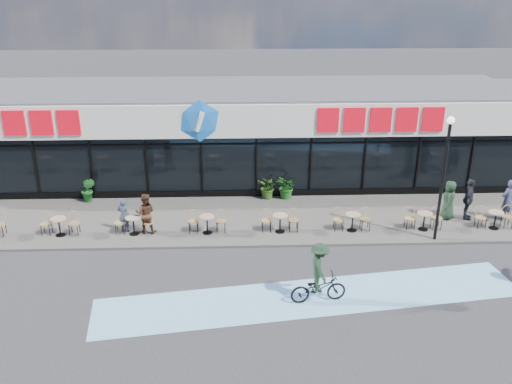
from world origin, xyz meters
TOP-DOWN VIEW (x-y plane):
  - ground at (0.00, 0.00)m, footprint 120.00×120.00m
  - sidewalk at (0.00, 4.50)m, footprint 44.00×5.00m
  - bike_lane at (4.00, -1.50)m, footprint 14.17×4.13m
  - building at (-0.00, 9.93)m, footprint 30.60×6.57m
  - lamp_post at (9.36, 2.30)m, footprint 0.28×0.28m
  - bistro_set_2 at (-5.47, 3.25)m, footprint 1.54×0.62m
  - bistro_set_3 at (-2.54, 3.25)m, footprint 1.54×0.62m
  - bistro_set_4 at (0.39, 3.25)m, footprint 1.54×0.62m
  - bistro_set_5 at (3.32, 3.25)m, footprint 1.54×0.62m
  - bistro_set_6 at (6.25, 3.25)m, footprint 1.54×0.62m
  - bistro_set_7 at (9.18, 3.25)m, footprint 1.54×0.62m
  - bistro_set_8 at (12.12, 3.25)m, footprint 1.54×0.62m
  - potted_plant_left at (-5.17, 6.58)m, footprint 0.68×0.57m
  - potted_plant_mid at (3.04, 6.71)m, footprint 1.26×1.25m
  - potted_plant_right at (3.90, 6.65)m, footprint 1.24×1.28m
  - patron_left at (-2.95, 3.42)m, footprint 0.59×0.45m
  - patron_right at (-2.06, 3.33)m, footprint 0.83×0.66m
  - pedestrian_a at (10.52, 4.18)m, footprint 0.80×0.97m
  - pedestrian_b at (11.34, 4.14)m, footprint 0.81×1.15m
  - pedestrian_c at (12.93, 3.98)m, footprint 0.78×0.66m
  - cyclist_a at (4.17, -1.71)m, footprint 1.89×1.12m

SIDE VIEW (x-z plane):
  - ground at x=0.00m, z-range 0.00..0.00m
  - bike_lane at x=4.00m, z-range 0.00..0.01m
  - sidewalk at x=0.00m, z-range 0.00..0.10m
  - bistro_set_2 at x=-5.47m, z-range 0.11..1.01m
  - bistro_set_3 at x=-2.54m, z-range 0.11..1.01m
  - bistro_set_4 at x=0.39m, z-range 0.11..1.01m
  - bistro_set_5 at x=3.32m, z-range 0.11..1.01m
  - bistro_set_6 at x=6.25m, z-range 0.11..1.01m
  - bistro_set_7 at x=9.18m, z-range 0.11..1.01m
  - bistro_set_8 at x=12.12m, z-range 0.11..1.01m
  - potted_plant_mid at x=3.04m, z-range 0.10..1.16m
  - potted_plant_right at x=3.90m, z-range 0.10..1.19m
  - potted_plant_left at x=-5.17m, z-range 0.10..1.26m
  - patron_left at x=-2.95m, z-range 0.10..1.52m
  - cyclist_a at x=4.17m, z-range -0.18..1.89m
  - patron_right at x=-2.06m, z-range 0.10..1.76m
  - pedestrian_a at x=10.52m, z-range 0.10..1.80m
  - pedestrian_b at x=11.34m, z-range 0.10..1.90m
  - pedestrian_c at x=12.93m, z-range 0.10..1.90m
  - building at x=0.00m, z-range -0.04..4.71m
  - lamp_post at x=9.36m, z-range 0.58..5.52m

